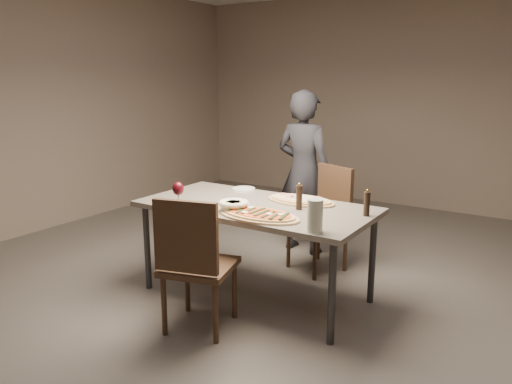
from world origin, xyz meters
The scene contains 14 objects.
room centered at (0.00, 0.00, 1.40)m, with size 7.00×7.00×7.00m.
dining_table centered at (0.00, 0.00, 0.69)m, with size 1.80×0.90×0.75m.
zucchini_pizza centered at (0.21, -0.28, 0.77)m, with size 0.62×0.35×0.05m.
ham_pizza centered at (0.25, 0.26, 0.77)m, with size 0.57×0.31×0.04m.
bread_basket centered at (-0.03, -0.25, 0.80)m, with size 0.22×0.22×0.08m.
oil_dish centered at (-0.08, -0.09, 0.76)m, with size 0.13×0.13×0.01m.
pepper_mill_left centered at (0.35, 0.05, 0.85)m, with size 0.05×0.05×0.20m.
pepper_mill_right centered at (0.83, 0.16, 0.84)m, with size 0.05×0.05×0.19m.
carafe centered at (0.69, -0.38, 0.86)m, with size 0.10×0.10×0.21m.
wine_glass centered at (-0.45, -0.38, 0.89)m, with size 0.09×0.09×0.20m.
side_plate centered at (-0.37, 0.38, 0.76)m, with size 0.20×0.20×0.01m.
chair_near centered at (-0.02, -0.73, 0.54)m, with size 0.56×0.56×0.96m.
chair_far centered at (0.20, 0.84, 0.52)m, with size 0.58×0.58×0.93m.
diner centered at (-0.19, 1.15, 0.80)m, with size 0.58×0.38×1.60m, color black.
Camera 1 is at (2.02, -3.13, 1.72)m, focal length 35.00 mm.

